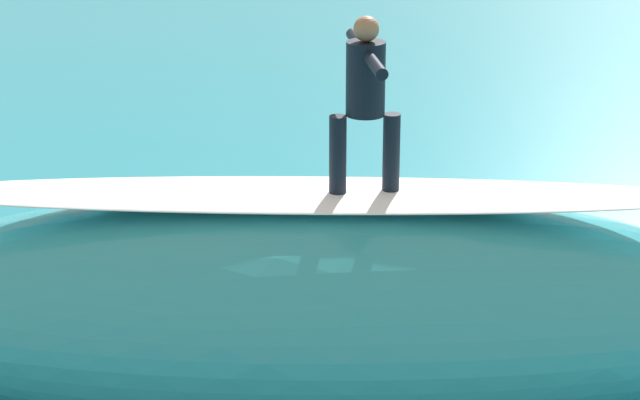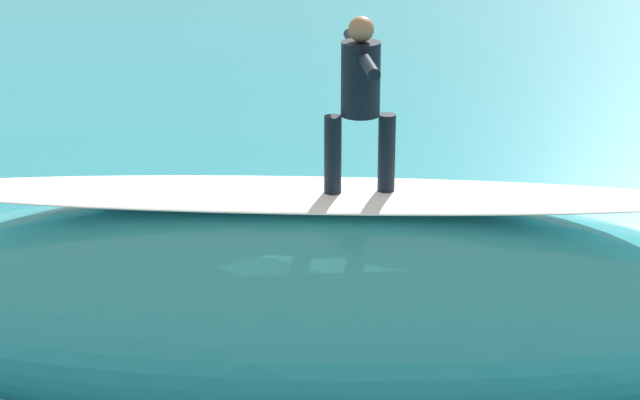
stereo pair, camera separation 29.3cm
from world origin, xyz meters
name	(u,v)px [view 1 (the left image)]	position (x,y,z in m)	size (l,w,h in m)	color
ground_plane	(385,312)	(0.00, 0.00, 0.00)	(120.00, 120.00, 0.00)	teal
wave_crest	(309,308)	(0.41, 2.10, 1.00)	(7.99, 2.61, 1.99)	teal
wave_foam_lip	(309,195)	(0.41, 2.10, 2.03)	(6.79, 0.91, 0.08)	white
surfboard_riding	(364,196)	(-0.04, 2.03, 2.02)	(2.09, 0.51, 0.07)	yellow
surfer_riding	(365,92)	(-0.04, 2.03, 2.92)	(0.57, 1.37, 1.48)	black
surfboard_paddling	(287,270)	(1.20, -0.85, 0.03)	(2.20, 0.53, 0.07)	#33B2D1
surfer_paddling	(298,253)	(1.09, -0.93, 0.21)	(1.57, 1.26, 0.33)	black
foam_patch_near	(100,282)	(3.12, -0.06, 0.08)	(1.01, 0.77, 0.17)	white
foam_patch_mid	(533,384)	(-1.54, 1.39, 0.05)	(0.78, 0.50, 0.11)	white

